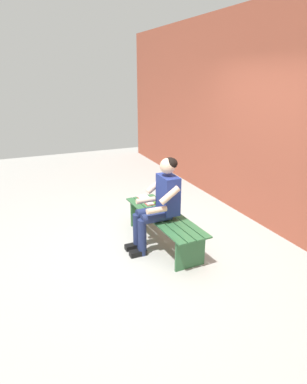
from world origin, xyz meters
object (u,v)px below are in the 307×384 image
Objects in this scene: book_open at (147,200)px; person_seated at (160,201)px; apple at (155,202)px; bench_near at (164,222)px.

person_seated is at bearing 169.46° from book_open.
book_open is at bearing 18.06° from apple.
bench_near is at bearing -51.32° from person_seated.
person_seated is at bearing 162.48° from apple.
person_seated is 0.71m from book_open.
person_seated is 2.93× the size of book_open.
person_seated is 17.26× the size of apple.
book_open is (0.58, 0.01, 0.11)m from bench_near.
person_seated is 0.54m from apple.
apple is (0.40, -0.05, 0.14)m from bench_near.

